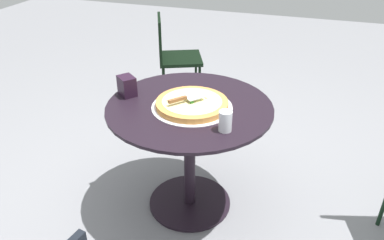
% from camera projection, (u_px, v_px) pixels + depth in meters
% --- Properties ---
extents(ground_plane, '(10.00, 10.00, 0.00)m').
position_uv_depth(ground_plane, '(190.00, 203.00, 2.45)').
color(ground_plane, gray).
extents(patio_table, '(0.94, 0.94, 0.72)m').
position_uv_depth(patio_table, '(190.00, 136.00, 2.19)').
color(patio_table, black).
rests_on(patio_table, ground).
extents(pizza_on_tray, '(0.45, 0.45, 0.06)m').
position_uv_depth(pizza_on_tray, '(192.00, 104.00, 2.06)').
color(pizza_on_tray, silver).
rests_on(pizza_on_tray, patio_table).
extents(pizza_server, '(0.17, 0.19, 0.02)m').
position_uv_depth(pizza_server, '(185.00, 98.00, 2.03)').
color(pizza_server, silver).
rests_on(pizza_server, pizza_on_tray).
extents(drinking_cup, '(0.07, 0.07, 0.11)m').
position_uv_depth(drinking_cup, '(225.00, 121.00, 1.83)').
color(drinking_cup, silver).
rests_on(drinking_cup, patio_table).
extents(napkin_dispenser, '(0.13, 0.13, 0.12)m').
position_uv_depth(napkin_dispenser, '(127.00, 86.00, 2.18)').
color(napkin_dispenser, black).
rests_on(napkin_dispenser, patio_table).
extents(patio_chair_far, '(0.51, 0.51, 0.83)m').
position_uv_depth(patio_chair_far, '(173.00, 53.00, 3.48)').
color(patio_chair_far, black).
rests_on(patio_chair_far, ground).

